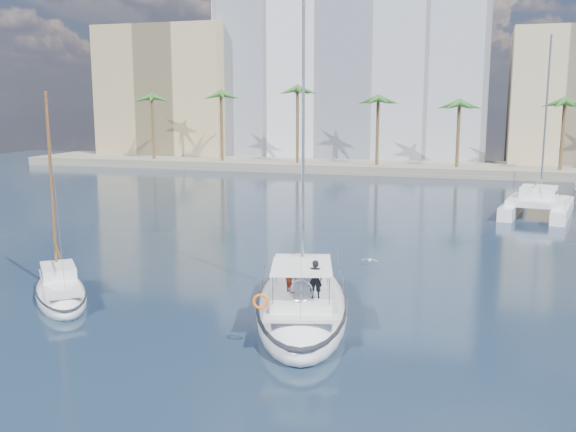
% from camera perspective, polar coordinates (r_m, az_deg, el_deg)
% --- Properties ---
extents(ground, '(160.00, 160.00, 0.00)m').
position_cam_1_polar(ground, '(33.64, 1.57, -6.77)').
color(ground, black).
rests_on(ground, ground).
extents(quay, '(120.00, 14.00, 1.20)m').
position_cam_1_polar(quay, '(92.92, 11.50, 4.24)').
color(quay, gray).
rests_on(quay, ground).
extents(building_modern, '(42.00, 16.00, 28.00)m').
position_cam_1_polar(building_modern, '(106.15, 5.78, 12.33)').
color(building_modern, white).
rests_on(building_modern, ground).
extents(building_tan_left, '(22.00, 14.00, 22.00)m').
position_cam_1_polar(building_tan_left, '(112.06, -10.17, 10.57)').
color(building_tan_left, tan).
rests_on(building_tan_left, ground).
extents(palm_left, '(3.60, 3.60, 12.30)m').
position_cam_1_polar(palm_left, '(97.75, -9.11, 10.28)').
color(palm_left, brown).
rests_on(palm_left, ground).
extents(palm_centre, '(3.60, 3.60, 12.30)m').
position_cam_1_polar(palm_centre, '(88.48, 11.48, 10.23)').
color(palm_centre, brown).
rests_on(palm_centre, ground).
extents(main_sloop, '(7.41, 13.77, 19.49)m').
position_cam_1_polar(main_sloop, '(30.08, 1.25, -7.69)').
color(main_sloop, white).
rests_on(main_sloop, ground).
extents(small_sloop, '(6.76, 7.32, 10.92)m').
position_cam_1_polar(small_sloop, '(34.29, -19.57, -6.33)').
color(small_sloop, white).
rests_on(small_sloop, ground).
extents(catamaran, '(7.03, 11.26, 15.49)m').
position_cam_1_polar(catamaran, '(60.19, 21.33, 1.14)').
color(catamaran, white).
rests_on(catamaran, ground).
extents(seagull, '(1.01, 0.43, 0.19)m').
position_cam_1_polar(seagull, '(39.05, 7.28, -3.91)').
color(seagull, silver).
rests_on(seagull, ground).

